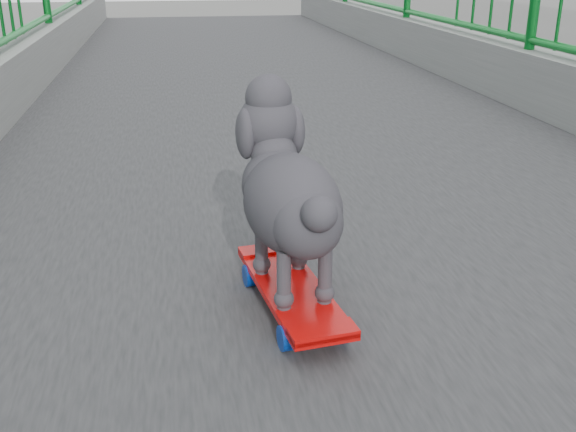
{
  "coord_description": "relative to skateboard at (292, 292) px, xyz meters",
  "views": [
    {
      "loc": [
        -0.53,
        2.55,
        7.78
      ],
      "look_at": [
        -0.28,
        3.97,
        7.22
      ],
      "focal_mm": 42.0,
      "sensor_mm": 36.0,
      "label": 1
    }
  ],
  "objects": [
    {
      "name": "skateboard",
      "position": [
        0.0,
        0.0,
        0.0
      ],
      "size": [
        0.2,
        0.5,
        0.06
      ],
      "rotation": [
        0.0,
        0.0,
        0.13
      ],
      "color": "red",
      "rests_on": "footbridge"
    },
    {
      "name": "poodle",
      "position": [
        -0.0,
        0.03,
        0.24
      ],
      "size": [
        0.25,
        0.5,
        0.42
      ],
      "rotation": [
        0.0,
        0.0,
        0.13
      ],
      "color": "#28252A",
      "rests_on": "skateboard"
    }
  ]
}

